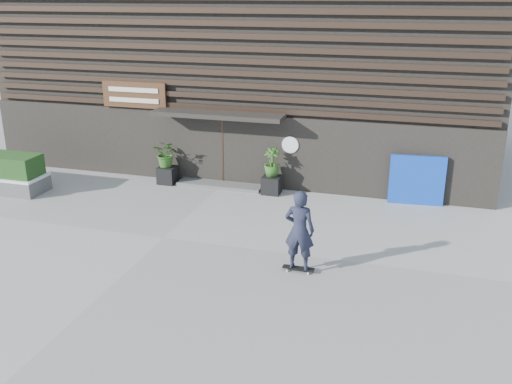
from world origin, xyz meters
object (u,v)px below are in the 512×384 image
(skateboarder, at_px, (299,230))
(planter_pot_left, at_px, (168,175))
(blue_tarp, at_px, (417,180))
(planter_pot_right, at_px, (272,185))

(skateboarder, bearing_deg, planter_pot_left, 138.10)
(blue_tarp, distance_m, skateboarder, 6.15)
(planter_pot_right, relative_size, skateboarder, 0.29)
(planter_pot_right, xyz_separation_m, skateboarder, (2.09, -5.29, 0.78))
(planter_pot_left, xyz_separation_m, skateboarder, (5.89, -5.29, 0.78))
(blue_tarp, xyz_separation_m, skateboarder, (-2.56, -5.59, 0.28))
(planter_pot_right, bearing_deg, skateboarder, -68.41)
(skateboarder, bearing_deg, planter_pot_right, 111.59)
(skateboarder, bearing_deg, blue_tarp, 65.42)
(planter_pot_left, bearing_deg, planter_pot_right, 0.00)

